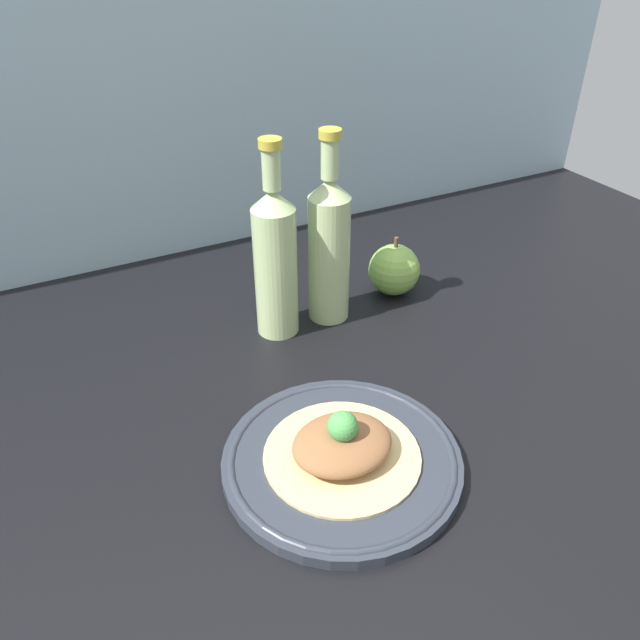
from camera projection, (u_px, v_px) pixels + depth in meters
ground_plane at (354, 414)px, 82.84cm from camera, size 180.00×110.00×4.00cm
wall_backsplash at (194, 13)px, 99.07cm from camera, size 180.00×3.00×80.00cm
plate at (342, 460)px, 72.00cm from camera, size 27.76×27.76×1.75cm
plated_food at (342, 445)px, 70.71cm from camera, size 18.17×18.17×6.47cm
cider_bottle_left at (275, 259)px, 89.14cm from camera, size 6.29×6.29×29.53cm
cider_bottle_right at (329, 247)px, 92.49cm from camera, size 6.29×6.29×29.53cm
apple at (394, 270)px, 102.72cm from camera, size 8.49×8.49×10.11cm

